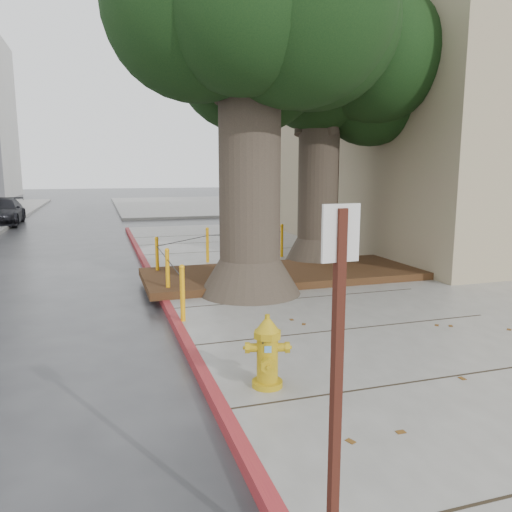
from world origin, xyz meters
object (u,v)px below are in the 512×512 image
at_px(fire_hydrant, 267,352).
at_px(signpost, 337,379).
at_px(car_red, 363,207).
at_px(car_silver, 272,209).
at_px(car_dark, 2,212).

relative_size(fire_hydrant, signpost, 0.38).
relative_size(signpost, car_red, 0.69).
height_order(fire_hydrant, car_red, car_red).
height_order(car_silver, car_dark, car_dark).
height_order(signpost, car_dark, signpost).
bearing_deg(car_silver, car_red, -82.84).
relative_size(fire_hydrant, car_red, 0.26).
distance_m(fire_hydrant, car_silver, 20.29).
xyz_separation_m(fire_hydrant, signpost, (-0.51, -2.69, 0.87)).
xyz_separation_m(signpost, car_red, (13.22, 22.98, -0.89)).
bearing_deg(car_red, signpost, 146.95).
xyz_separation_m(signpost, car_silver, (7.29, 21.82, -0.81)).
relative_size(car_silver, car_dark, 0.84).
bearing_deg(car_dark, car_red, -4.05).
xyz_separation_m(signpost, car_dark, (-5.67, 24.09, -0.80)).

